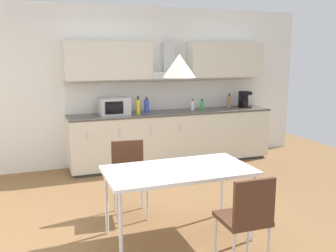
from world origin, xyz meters
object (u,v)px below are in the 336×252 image
at_px(bottle_brown, 229,102).
at_px(pendant_lamp, 179,66).
at_px(microwave, 114,106).
at_px(bottle_green, 202,105).
at_px(chair_near_right, 247,214).
at_px(bottle_white, 193,105).
at_px(chair_far_left, 129,170).
at_px(bottle_blue, 147,106).
at_px(coffee_maker, 244,99).
at_px(bottle_yellow, 138,107).
at_px(dining_table, 179,173).

xyz_separation_m(bottle_brown, pendant_lamp, (-2.02, -2.60, 0.74)).
height_order(microwave, bottle_green, microwave).
distance_m(bottle_brown, chair_near_right, 3.80).
xyz_separation_m(bottle_white, chair_near_right, (-0.97, -3.38, -0.46)).
bearing_deg(microwave, chair_far_left, -97.11).
bearing_deg(bottle_blue, coffee_maker, -0.68).
height_order(microwave, bottle_yellow, bottle_yellow).
bearing_deg(bottle_green, bottle_yellow, -176.23).
height_order(bottle_blue, pendant_lamp, pendant_lamp).
relative_size(coffee_maker, bottle_brown, 1.09).
bearing_deg(chair_far_left, dining_table, -67.09).
bearing_deg(bottle_blue, bottle_white, -0.16).
xyz_separation_m(bottle_yellow, bottle_green, (1.19, 0.08, -0.04)).
relative_size(bottle_green, chair_near_right, 0.22).
height_order(bottle_green, pendant_lamp, pendant_lamp).
bearing_deg(pendant_lamp, dining_table, -80.54).
bearing_deg(coffee_maker, bottle_brown, 178.22).
relative_size(microwave, dining_table, 0.32).
xyz_separation_m(microwave, bottle_green, (1.57, 0.02, -0.06)).
bearing_deg(bottle_green, coffee_maker, 0.23).
relative_size(microwave, coffee_maker, 1.60).
bearing_deg(pendant_lamp, coffee_maker, 48.02).
xyz_separation_m(coffee_maker, chair_near_right, (-2.00, -3.36, -0.53)).
relative_size(microwave, bottle_white, 2.41).
relative_size(bottle_white, chair_near_right, 0.23).
distance_m(coffee_maker, chair_far_left, 3.26).
bearing_deg(microwave, bottle_green, 0.83).
height_order(chair_far_left, chair_near_right, same).
xyz_separation_m(coffee_maker, chair_far_left, (-2.66, -1.82, -0.53)).
distance_m(bottle_white, pendant_lamp, 3.02).
bearing_deg(chair_near_right, bottle_yellow, 90.91).
distance_m(coffee_maker, chair_near_right, 3.94).
bearing_deg(coffee_maker, bottle_white, 178.89).
height_order(bottle_blue, bottle_green, bottle_blue).
bearing_deg(bottle_brown, bottle_white, 179.18).
height_order(bottle_white, chair_near_right, bottle_white).
relative_size(microwave, bottle_blue, 1.79).
bearing_deg(dining_table, bottle_white, 63.48).
bearing_deg(chair_near_right, coffee_maker, 59.27).
distance_m(bottle_white, chair_near_right, 3.55).
bearing_deg(pendant_lamp, chair_far_left, 112.91).
bearing_deg(chair_near_right, bottle_brown, 63.38).
relative_size(dining_table, chair_near_right, 1.71).
height_order(bottle_yellow, bottle_white, bottle_yellow).
xyz_separation_m(bottle_blue, chair_near_right, (-0.12, -3.38, -0.49)).
distance_m(microwave, bottle_white, 1.41).
height_order(bottle_blue, dining_table, bottle_blue).
height_order(bottle_brown, chair_near_right, bottle_brown).
distance_m(microwave, dining_table, 2.59).
distance_m(coffee_maker, bottle_white, 1.03).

